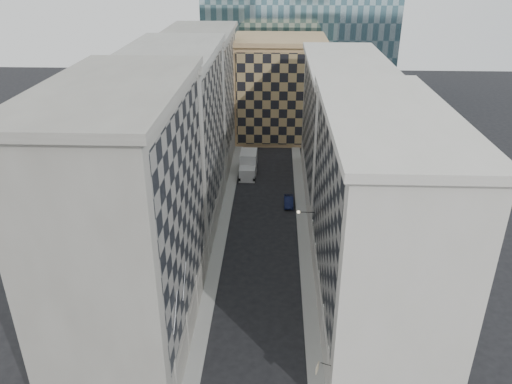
# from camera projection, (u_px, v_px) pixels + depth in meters

# --- Properties ---
(sidewalk_west) EXTENTS (1.50, 100.00, 0.15)m
(sidewalk_west) POSITION_uv_depth(u_px,v_px,m) (222.00, 231.00, 64.53)
(sidewalk_west) COLOR gray
(sidewalk_west) RESTS_ON ground
(sidewalk_east) EXTENTS (1.50, 100.00, 0.15)m
(sidewalk_east) POSITION_uv_depth(u_px,v_px,m) (303.00, 232.00, 64.15)
(sidewalk_east) COLOR gray
(sidewalk_east) RESTS_ON ground
(bldg_left_a) EXTENTS (10.80, 22.80, 23.70)m
(bldg_left_a) POSITION_uv_depth(u_px,v_px,m) (130.00, 222.00, 42.54)
(bldg_left_a) COLOR gray
(bldg_left_a) RESTS_ON ground
(bldg_left_b) EXTENTS (10.80, 22.80, 22.70)m
(bldg_left_b) POSITION_uv_depth(u_px,v_px,m) (177.00, 140.00, 62.57)
(bldg_left_b) COLOR gray
(bldg_left_b) RESTS_ON ground
(bldg_left_c) EXTENTS (10.80, 22.80, 21.70)m
(bldg_left_c) POSITION_uv_depth(u_px,v_px,m) (202.00, 98.00, 82.60)
(bldg_left_c) COLOR gray
(bldg_left_c) RESTS_ON ground
(bldg_right_a) EXTENTS (10.80, 26.80, 20.70)m
(bldg_right_a) POSITION_uv_depth(u_px,v_px,m) (376.00, 220.00, 45.99)
(bldg_right_a) COLOR beige
(bldg_right_a) RESTS_ON ground
(bldg_right_b) EXTENTS (10.80, 28.80, 19.70)m
(bldg_right_b) POSITION_uv_depth(u_px,v_px,m) (342.00, 131.00, 70.52)
(bldg_right_b) COLOR beige
(bldg_right_b) RESTS_ON ground
(tan_block) EXTENTS (16.80, 14.80, 18.80)m
(tan_block) POSITION_uv_depth(u_px,v_px,m) (279.00, 88.00, 94.35)
(tan_block) COLOR tan
(tan_block) RESTS_ON ground
(flagpoles_left) EXTENTS (0.10, 6.33, 2.33)m
(flagpoles_left) POSITION_uv_depth(u_px,v_px,m) (180.00, 296.00, 39.51)
(flagpoles_left) COLOR gray
(flagpoles_left) RESTS_ON ground
(bracket_lamp) EXTENTS (1.98, 0.36, 0.36)m
(bracket_lamp) POSITION_uv_depth(u_px,v_px,m) (300.00, 212.00, 56.12)
(bracket_lamp) COLOR black
(bracket_lamp) RESTS_ON ground
(box_truck) EXTENTS (2.74, 6.51, 3.55)m
(box_truck) POSITION_uv_depth(u_px,v_px,m) (248.00, 165.00, 80.62)
(box_truck) COLOR beige
(box_truck) RESTS_ON ground
(dark_car) EXTENTS (1.30, 3.73, 1.23)m
(dark_car) POSITION_uv_depth(u_px,v_px,m) (289.00, 201.00, 70.97)
(dark_car) COLOR #0E1536
(dark_car) RESTS_ON ground
(shop_sign) EXTENTS (1.19, 0.70, 0.81)m
(shop_sign) POSITION_uv_depth(u_px,v_px,m) (318.00, 368.00, 38.21)
(shop_sign) COLOR black
(shop_sign) RESTS_ON ground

